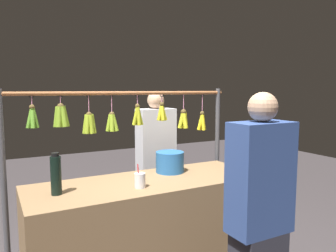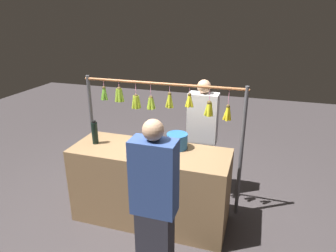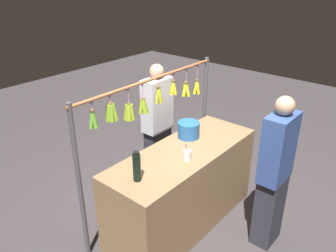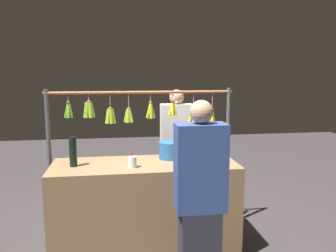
{
  "view_description": "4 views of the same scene",
  "coord_description": "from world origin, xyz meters",
  "px_view_note": "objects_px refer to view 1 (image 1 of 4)",
  "views": [
    {
      "loc": [
        1.02,
        2.21,
        1.6
      ],
      "look_at": [
        -0.18,
        0.0,
        1.32
      ],
      "focal_mm": 35.01,
      "sensor_mm": 36.0,
      "label": 1
    },
    {
      "loc": [
        -1.11,
        2.85,
        2.35
      ],
      "look_at": [
        -0.21,
        0.0,
        1.22
      ],
      "focal_mm": 32.36,
      "sensor_mm": 36.0,
      "label": 2
    },
    {
      "loc": [
        2.38,
        1.81,
        2.59
      ],
      "look_at": [
        0.24,
        0.0,
        1.27
      ],
      "focal_mm": 36.44,
      "sensor_mm": 36.0,
      "label": 3
    },
    {
      "loc": [
        0.24,
        3.21,
        1.79
      ],
      "look_at": [
        -0.23,
        0.0,
        1.27
      ],
      "focal_mm": 36.5,
      "sensor_mm": 36.0,
      "label": 4
    }
  ],
  "objects_px": {
    "water_bottle": "(56,175)",
    "blue_bucket": "(170,162)",
    "vendor_person": "(156,169)",
    "customer_person": "(259,227)",
    "drink_cup": "(140,180)"
  },
  "relations": [
    {
      "from": "water_bottle",
      "to": "vendor_person",
      "type": "bearing_deg",
      "value": -145.51
    },
    {
      "from": "vendor_person",
      "to": "customer_person",
      "type": "height_order",
      "value": "customer_person"
    },
    {
      "from": "blue_bucket",
      "to": "drink_cup",
      "type": "relative_size",
      "value": 1.39
    },
    {
      "from": "vendor_person",
      "to": "customer_person",
      "type": "relative_size",
      "value": 0.99
    },
    {
      "from": "water_bottle",
      "to": "blue_bucket",
      "type": "xyz_separation_m",
      "value": [
        -0.94,
        -0.16,
        -0.05
      ]
    },
    {
      "from": "blue_bucket",
      "to": "customer_person",
      "type": "distance_m",
      "value": 0.99
    },
    {
      "from": "water_bottle",
      "to": "vendor_person",
      "type": "relative_size",
      "value": 0.18
    },
    {
      "from": "water_bottle",
      "to": "customer_person",
      "type": "bearing_deg",
      "value": 141.67
    },
    {
      "from": "drink_cup",
      "to": "customer_person",
      "type": "height_order",
      "value": "customer_person"
    },
    {
      "from": "water_bottle",
      "to": "customer_person",
      "type": "height_order",
      "value": "customer_person"
    },
    {
      "from": "blue_bucket",
      "to": "customer_person",
      "type": "height_order",
      "value": "customer_person"
    },
    {
      "from": "water_bottle",
      "to": "blue_bucket",
      "type": "bearing_deg",
      "value": -170.36
    },
    {
      "from": "water_bottle",
      "to": "customer_person",
      "type": "distance_m",
      "value": 1.33
    },
    {
      "from": "vendor_person",
      "to": "water_bottle",
      "type": "bearing_deg",
      "value": 34.49
    },
    {
      "from": "water_bottle",
      "to": "vendor_person",
      "type": "xyz_separation_m",
      "value": [
        -1.11,
        -0.76,
        -0.26
      ]
    }
  ]
}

